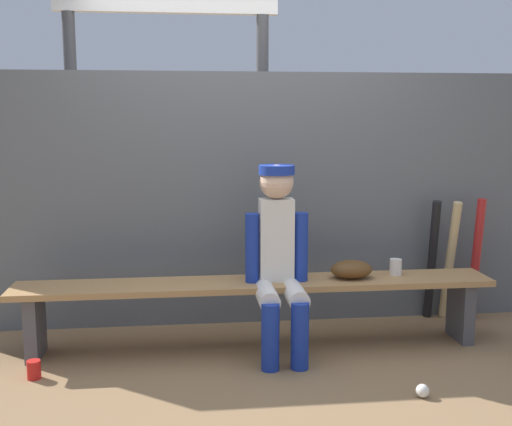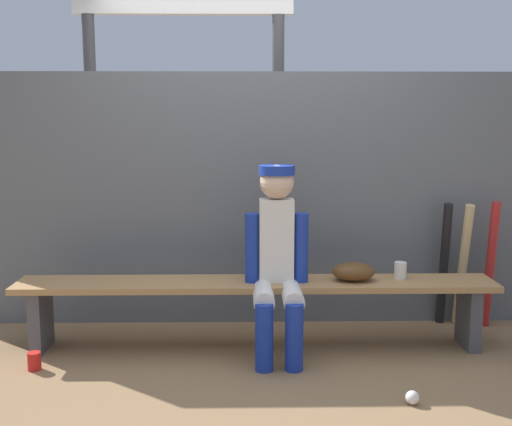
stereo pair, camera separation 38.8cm
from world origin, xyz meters
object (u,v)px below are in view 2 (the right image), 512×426
Objects in this scene: player_seated at (277,254)px; bat_aluminum_black at (444,264)px; scoreboard at (190,1)px; baseball_glove at (353,272)px; cup_on_ground at (34,361)px; cup_on_bench at (400,270)px; baseball at (412,398)px; bat_wood_natural at (463,265)px; dugout_bench at (256,294)px; bat_aluminum_red at (490,265)px.

player_seated is 1.36m from bat_aluminum_black.
player_seated is at bearing -65.61° from scoreboard.
cup_on_ground is (-1.99, -0.35, -0.46)m from baseball_glove.
cup_on_bench is at bearing 9.83° from cup_on_ground.
scoreboard is at bearing 131.16° from baseball_glove.
baseball is 0.67× the size of cup_on_bench.
bat_wood_natural is 0.65m from cup_on_bench.
player_seated is 11.04× the size of cup_on_ground.
cup_on_ground is (-2.17, 0.50, 0.02)m from baseball.
bat_wood_natural reaches higher than dugout_bench.
baseball_glove is 3.78× the size of baseball.
bat_wood_natural is (0.86, 0.41, -0.06)m from baseball_glove.
bat_aluminum_red is at bearing 12.59° from dugout_bench.
cup_on_ground is at bearing -165.48° from dugout_bench.
bat_aluminum_black is 0.99× the size of bat_aluminum_red.
cup_on_ground is (-2.72, -0.78, -0.40)m from bat_aluminum_black.
baseball is at bearing -125.41° from bat_aluminum_red.
scoreboard reaches higher than baseball_glove.
dugout_bench is 2.51m from scoreboard.
bat_wood_natural is (1.37, 0.51, -0.20)m from player_seated.
baseball_glove is 0.96m from bat_wood_natural.
baseball_glove reaches higher than dugout_bench.
player_seated reaches higher than bat_aluminum_black.
scoreboard reaches higher than cup_on_ground.
bat_aluminum_red is at bearing -23.09° from scoreboard.
baseball is at bearing -12.92° from cup_on_ground.
baseball_glove is 0.99m from baseball.
baseball_glove is at bearing -154.76° from bat_wood_natural.
bat_aluminum_red is (1.05, 0.38, -0.05)m from baseball_glove.
baseball is at bearing -45.94° from dugout_bench.
bat_aluminum_red is at bearing 13.45° from cup_on_ground.
scoreboard reaches higher than cup_on_bench.
baseball_glove is at bearing 0.00° from dugout_bench.
baseball is 3.50m from scoreboard.
bat_wood_natural is 8.35× the size of cup_on_bench.
baseball is (0.82, -0.85, -0.33)m from dugout_bench.
dugout_bench is 1.56m from bat_wood_natural.
cup_on_bench is (-0.54, -0.36, 0.05)m from bat_wood_natural.
bat_aluminum_black is at bearing 23.42° from player_seated.
bat_wood_natural is (0.13, -0.02, -0.00)m from bat_aluminum_black.
bat_aluminum_red is (1.69, 0.38, 0.10)m from dugout_bench.
baseball_glove is at bearing -149.67° from bat_aluminum_black.
bat_wood_natural is at bearing 14.86° from cup_on_ground.
bat_aluminum_red is 3.15m from cup_on_ground.
baseball is at bearing -58.38° from scoreboard.
scoreboard reaches higher than bat_aluminum_black.
cup_on_bench is 0.03× the size of scoreboard.
dugout_bench is at bearing -162.63° from bat_aluminum_black.
scoreboard reaches higher than bat_aluminum_red.
baseball_glove is 0.30× the size of bat_wood_natural.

